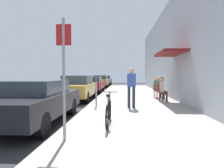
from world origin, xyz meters
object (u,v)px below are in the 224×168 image
at_px(seated_patron_1, 160,87).
at_px(parked_car_4, 105,80).
at_px(cafe_chair_2, 156,89).
at_px(parked_car_0, 36,101).
at_px(bicycle_0, 109,112).
at_px(seated_patron_2, 157,86).
at_px(cafe_chair_1, 159,91).
at_px(parked_car_2, 92,84).
at_px(seated_patron_0, 163,88).
at_px(cafe_chair_0, 162,92).
at_px(parking_meter, 96,89).
at_px(parked_car_1, 78,87).
at_px(parked_car_3, 101,81).
at_px(pedestrian_standing, 131,84).
at_px(street_sign, 64,70).

bearing_deg(seated_patron_1, parked_car_4, 105.08).
xyz_separation_m(seated_patron_1, cafe_chair_2, (-0.06, 0.93, -0.19)).
xyz_separation_m(parked_car_0, cafe_chair_2, (4.77, 6.17, -0.09)).
bearing_deg(bicycle_0, seated_patron_2, 69.68).
bearing_deg(cafe_chair_1, parked_car_2, 128.72).
relative_size(bicycle_0, seated_patron_0, 1.33).
height_order(cafe_chair_0, seated_patron_1, seated_patron_1).
height_order(parked_car_0, parked_car_2, parked_car_0).
bearing_deg(seated_patron_1, cafe_chair_0, -94.24).
height_order(parked_car_0, parking_meter, parking_meter).
height_order(parked_car_1, cafe_chair_0, parked_car_1).
xyz_separation_m(parked_car_1, parked_car_3, (-0.00, 11.89, -0.02)).
distance_m(seated_patron_1, seated_patron_2, 0.92).
distance_m(parked_car_2, cafe_chair_0, 8.25).
xyz_separation_m(cafe_chair_1, pedestrian_standing, (-1.68, -2.93, 0.50)).
height_order(parked_car_1, seated_patron_2, parked_car_1).
xyz_separation_m(parked_car_0, parked_car_2, (0.00, 11.18, -0.01)).
relative_size(parked_car_3, cafe_chair_2, 5.06).
xyz_separation_m(parking_meter, bicycle_0, (0.79, -3.19, -0.41)).
bearing_deg(cafe_chair_1, cafe_chair_0, -89.87).
relative_size(street_sign, cafe_chair_0, 2.99).
bearing_deg(parking_meter, parked_car_3, 95.94).
xyz_separation_m(parked_car_3, seated_patron_0, (4.83, -13.11, 0.07)).
bearing_deg(parked_car_3, bicycle_0, -82.62).
relative_size(parked_car_1, seated_patron_0, 3.41).
height_order(seated_patron_1, cafe_chair_2, seated_patron_1).
relative_size(street_sign, cafe_chair_1, 2.99).
relative_size(parked_car_0, bicycle_0, 2.57).
height_order(parked_car_3, parking_meter, parking_meter).
relative_size(parking_meter, cafe_chair_1, 1.52).
bearing_deg(parked_car_1, parked_car_2, 90.00).
distance_m(street_sign, cafe_chair_2, 8.77).
bearing_deg(seated_patron_2, bicycle_0, -110.32).
distance_m(seated_patron_1, pedestrian_standing, 3.42).
distance_m(bicycle_0, pedestrian_standing, 3.02).
height_order(parking_meter, cafe_chair_2, parking_meter).
xyz_separation_m(bicycle_0, cafe_chair_1, (2.42, 5.79, 0.14)).
relative_size(parked_car_2, bicycle_0, 2.57).
distance_m(parking_meter, street_sign, 4.60).
distance_m(cafe_chair_0, cafe_chair_2, 1.72).
bearing_deg(cafe_chair_1, street_sign, -114.60).
distance_m(parked_car_1, bicycle_0, 6.64).
distance_m(parked_car_4, cafe_chair_2, 17.63).
bearing_deg(pedestrian_standing, parked_car_1, 132.64).
height_order(parked_car_2, pedestrian_standing, pedestrian_standing).
height_order(parked_car_0, seated_patron_2, seated_patron_2).
xyz_separation_m(parked_car_0, pedestrian_standing, (3.09, 2.30, 0.41)).
distance_m(bicycle_0, cafe_chair_2, 7.15).
bearing_deg(seated_patron_0, parked_car_3, 110.21).
distance_m(street_sign, seated_patron_1, 7.91).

